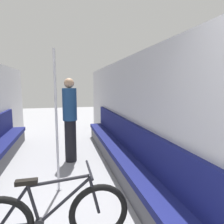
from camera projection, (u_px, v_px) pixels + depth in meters
wall_right at (133, 114)px, 3.82m from camera, size 0.10×9.46×2.20m
bench_seat_row_right at (120, 153)px, 3.96m from camera, size 0.41×5.31×0.97m
bicycle at (52, 218)px, 1.98m from camera, size 1.58×0.46×0.81m
grab_pole_near at (57, 124)px, 3.02m from camera, size 0.08×0.08×2.18m
passenger_standing at (70, 119)px, 4.27m from camera, size 0.30×0.30×1.80m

